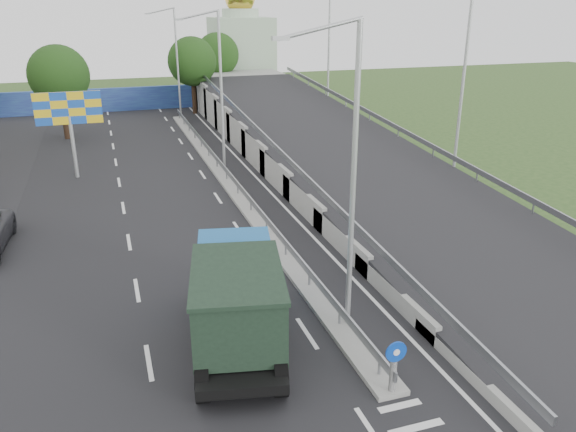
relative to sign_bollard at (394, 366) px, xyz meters
name	(u,v)px	position (x,y,z in m)	size (l,w,h in m)	color
road_surface	(190,207)	(-3.00, 17.83, -1.03)	(26.00, 90.00, 0.04)	black
median	(227,180)	(0.00, 21.83, -0.93)	(1.00, 44.00, 0.20)	gray
overpass_ramp	(337,146)	(7.50, 21.83, 0.72)	(10.00, 50.00, 3.50)	gray
median_guardrail	(226,171)	(0.00, 21.83, -0.28)	(0.09, 44.00, 0.71)	gray
sign_bollard	(394,366)	(0.00, 0.00, 0.00)	(0.64, 0.23, 1.67)	black
lamp_post_near	(348,167)	(0.11, 3.83, 4.77)	(2.74, 0.18, 10.08)	#B2B5B7
lamp_post_mid	(218,85)	(0.11, 23.83, 4.77)	(2.74, 0.18, 10.08)	#B2B5B7
lamp_post_far	(175,57)	(0.11, 43.83, 4.77)	(2.74, 0.18, 10.08)	#B2B5B7
blue_wall	(131,99)	(-4.00, 49.83, 0.17)	(30.00, 0.50, 2.40)	navy
church	(241,49)	(10.00, 57.83, 4.28)	(7.00, 7.00, 13.80)	#B2CCAD
billboard	(69,113)	(-9.00, 25.83, 3.15)	(4.00, 0.24, 5.50)	#B2B5B7
tree_left_mid	(59,75)	(-10.00, 37.83, 4.14)	(4.80, 4.80, 7.60)	black
tree_median_far	(192,62)	(2.00, 45.83, 4.14)	(4.80, 4.80, 7.60)	black
tree_ramp_far	(217,55)	(6.00, 52.83, 4.14)	(4.80, 4.80, 7.60)	black
dump_truck	(237,297)	(-3.53, 4.07, 0.69)	(3.90, 7.42, 3.11)	black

